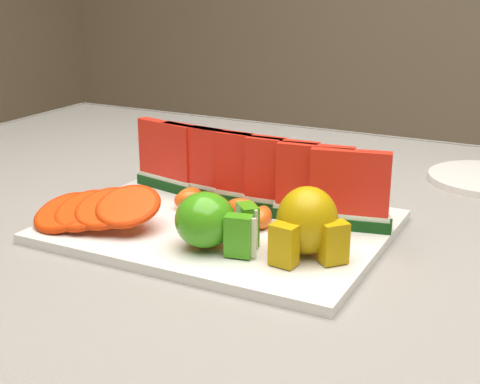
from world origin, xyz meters
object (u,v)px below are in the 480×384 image
at_px(apple_cluster, 212,221).
at_px(fork, 204,163).
at_px(platter, 221,226).
at_px(pear_cluster, 307,223).

height_order(apple_cluster, fork, apple_cluster).
xyz_separation_m(platter, pear_cluster, (0.13, -0.05, 0.04)).
relative_size(pear_cluster, fork, 0.47).
height_order(platter, pear_cluster, pear_cluster).
height_order(apple_cluster, pear_cluster, pear_cluster).
bearing_deg(platter, fork, 124.29).
distance_m(pear_cluster, fork, 0.43).
bearing_deg(pear_cluster, apple_cluster, -163.41).
bearing_deg(apple_cluster, platter, 111.45).
distance_m(platter, apple_cluster, 0.09).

